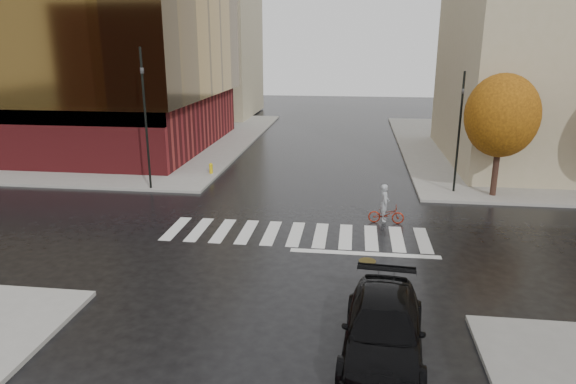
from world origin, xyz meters
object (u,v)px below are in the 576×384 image
object	(u,v)px
traffic_light_ne	(460,126)
fire_hydrant	(211,168)
traffic_light_nw	(145,109)
sedan	(383,329)
cyclist	(386,210)

from	to	relation	value
traffic_light_ne	fire_hydrant	xyz separation A→B (m)	(-14.52, 2.14, -3.28)
traffic_light_nw	traffic_light_ne	distance (m)	17.11
sedan	fire_hydrant	world-z (taller)	sedan
traffic_light_nw	fire_hydrant	bearing A→B (deg)	149.55
traffic_light_ne	fire_hydrant	distance (m)	15.03
sedan	traffic_light_nw	distance (m)	19.42
traffic_light_nw	traffic_light_ne	world-z (taller)	traffic_light_nw
sedan	traffic_light_nw	world-z (taller)	traffic_light_nw
cyclist	traffic_light_nw	bearing A→B (deg)	75.85
cyclist	traffic_light_ne	distance (m)	7.42
cyclist	fire_hydrant	size ratio (longest dim) A/B	2.79
sedan	fire_hydrant	bearing A→B (deg)	122.78
cyclist	fire_hydrant	bearing A→B (deg)	56.59
cyclist	traffic_light_nw	xyz separation A→B (m)	(-12.99, 3.80, 3.99)
traffic_light_nw	cyclist	bearing A→B (deg)	77.29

